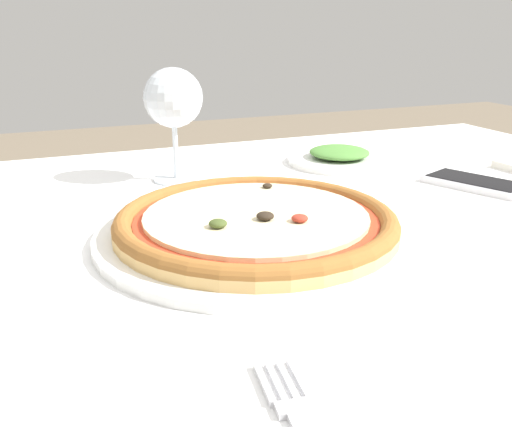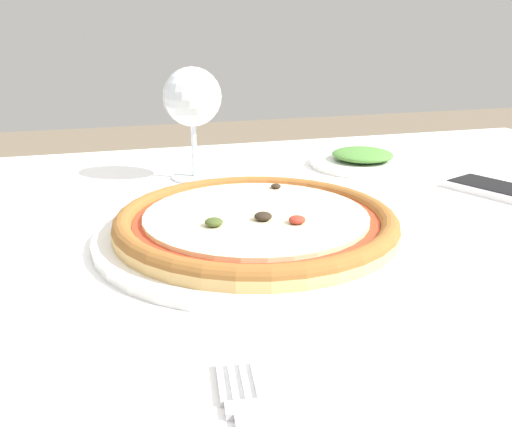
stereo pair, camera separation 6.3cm
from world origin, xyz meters
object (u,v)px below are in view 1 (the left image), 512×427
cell_phone (475,183)px  wine_glass_far_left (173,101)px  side_plate (339,157)px  pizza_plate (256,225)px  dining_table (371,289)px

cell_phone → wine_glass_far_left: bearing=153.3°
wine_glass_far_left → cell_phone: bearing=-26.7°
side_plate → wine_glass_far_left: bearing=179.9°
pizza_plate → wine_glass_far_left: bearing=94.0°
pizza_plate → side_plate: bearing=45.9°
pizza_plate → wine_glass_far_left: size_ratio=2.12×
dining_table → wine_glass_far_left: wine_glass_far_left is taller
cell_phone → side_plate: 0.23m
wine_glass_far_left → dining_table: bearing=-58.1°
pizza_plate → side_plate: 0.38m
dining_table → wine_glass_far_left: 0.39m
cell_phone → side_plate: size_ratio=0.91×
cell_phone → side_plate: bearing=119.6°
pizza_plate → side_plate: pizza_plate is taller
dining_table → side_plate: bearing=68.4°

